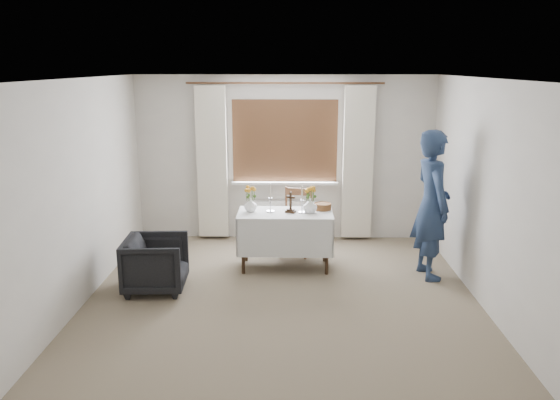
{
  "coord_description": "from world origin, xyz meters",
  "views": [
    {
      "loc": [
        0.1,
        -5.71,
        2.64
      ],
      "look_at": [
        -0.04,
        0.98,
        0.98
      ],
      "focal_mm": 35.0,
      "sensor_mm": 36.0,
      "label": 1
    }
  ],
  "objects_px": {
    "armchair": "(156,264)",
    "person": "(432,205)",
    "flower_vase_right": "(310,206)",
    "wooden_cross": "(291,202)",
    "wooden_chair": "(296,222)",
    "flower_vase_left": "(251,205)",
    "altar_table": "(285,240)"
  },
  "relations": [
    {
      "from": "wooden_chair",
      "to": "flower_vase_right",
      "type": "distance_m",
      "value": 0.7
    },
    {
      "from": "altar_table",
      "to": "flower_vase_left",
      "type": "relative_size",
      "value": 6.93
    },
    {
      "from": "wooden_chair",
      "to": "altar_table",
      "type": "bearing_deg",
      "value": -91.19
    },
    {
      "from": "wooden_cross",
      "to": "altar_table",
      "type": "bearing_deg",
      "value": -157.54
    },
    {
      "from": "armchair",
      "to": "altar_table",
      "type": "bearing_deg",
      "value": -65.99
    },
    {
      "from": "wooden_cross",
      "to": "armchair",
      "type": "bearing_deg",
      "value": -130.32
    },
    {
      "from": "altar_table",
      "to": "wooden_cross",
      "type": "distance_m",
      "value": 0.52
    },
    {
      "from": "altar_table",
      "to": "armchair",
      "type": "height_order",
      "value": "altar_table"
    },
    {
      "from": "armchair",
      "to": "person",
      "type": "height_order",
      "value": "person"
    },
    {
      "from": "armchair",
      "to": "flower_vase_right",
      "type": "bearing_deg",
      "value": -70.43
    },
    {
      "from": "altar_table",
      "to": "person",
      "type": "distance_m",
      "value": 1.93
    },
    {
      "from": "altar_table",
      "to": "flower_vase_right",
      "type": "distance_m",
      "value": 0.58
    },
    {
      "from": "wooden_cross",
      "to": "flower_vase_right",
      "type": "distance_m",
      "value": 0.26
    },
    {
      "from": "flower_vase_left",
      "to": "altar_table",
      "type": "bearing_deg",
      "value": -5.24
    },
    {
      "from": "wooden_chair",
      "to": "wooden_cross",
      "type": "relative_size",
      "value": 3.42
    },
    {
      "from": "flower_vase_left",
      "to": "armchair",
      "type": "bearing_deg",
      "value": -142.62
    },
    {
      "from": "person",
      "to": "flower_vase_right",
      "type": "distance_m",
      "value": 1.53
    },
    {
      "from": "wooden_chair",
      "to": "flower_vase_right",
      "type": "xyz_separation_m",
      "value": [
        0.18,
        -0.56,
        0.39
      ]
    },
    {
      "from": "altar_table",
      "to": "person",
      "type": "xyz_separation_m",
      "value": [
        1.83,
        -0.26,
        0.56
      ]
    },
    {
      "from": "armchair",
      "to": "flower_vase_right",
      "type": "distance_m",
      "value": 2.08
    },
    {
      "from": "wooden_cross",
      "to": "flower_vase_right",
      "type": "relative_size",
      "value": 1.43
    },
    {
      "from": "flower_vase_right",
      "to": "armchair",
      "type": "bearing_deg",
      "value": -157.42
    },
    {
      "from": "person",
      "to": "flower_vase_right",
      "type": "relative_size",
      "value": 9.87
    },
    {
      "from": "wooden_cross",
      "to": "flower_vase_right",
      "type": "xyz_separation_m",
      "value": [
        0.25,
        -0.01,
        -0.04
      ]
    },
    {
      "from": "armchair",
      "to": "wooden_cross",
      "type": "height_order",
      "value": "wooden_cross"
    },
    {
      "from": "wooden_chair",
      "to": "wooden_cross",
      "type": "height_order",
      "value": "wooden_cross"
    },
    {
      "from": "person",
      "to": "flower_vase_left",
      "type": "height_order",
      "value": "person"
    },
    {
      "from": "wooden_chair",
      "to": "flower_vase_left",
      "type": "distance_m",
      "value": 0.87
    },
    {
      "from": "armchair",
      "to": "wooden_cross",
      "type": "xyz_separation_m",
      "value": [
        1.61,
        0.78,
        0.57
      ]
    },
    {
      "from": "wooden_chair",
      "to": "flower_vase_left",
      "type": "bearing_deg",
      "value": -126.52
    },
    {
      "from": "wooden_chair",
      "to": "flower_vase_left",
      "type": "height_order",
      "value": "flower_vase_left"
    },
    {
      "from": "flower_vase_right",
      "to": "flower_vase_left",
      "type": "bearing_deg",
      "value": 176.22
    }
  ]
}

